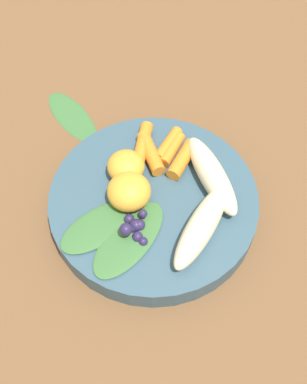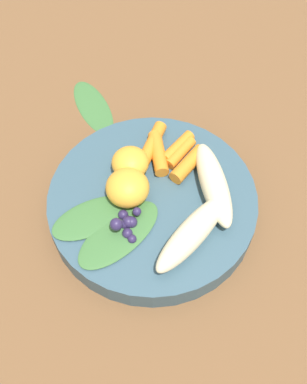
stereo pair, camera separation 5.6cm
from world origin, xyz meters
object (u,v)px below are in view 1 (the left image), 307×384
object	(u,v)px
banana_peeled_left	(212,175)
kale_leaf_stray	(72,115)
orange_segment_near	(129,191)
banana_peeled_right	(202,226)
bowl	(153,203)

from	to	relation	value
banana_peeled_left	kale_leaf_stray	size ratio (longest dim) A/B	1.06
banana_peeled_left	orange_segment_near	bearing A→B (deg)	83.35
banana_peeled_left	kale_leaf_stray	bearing A→B (deg)	32.64
banana_peeled_left	banana_peeled_right	distance (m)	0.07
kale_leaf_stray	banana_peeled_left	bearing A→B (deg)	-161.96
bowl	banana_peeled_left	world-z (taller)	banana_peeled_left
banana_peeled_left	orange_segment_near	xyz separation A→B (m)	(-0.01, 0.10, 0.00)
banana_peeled_left	kale_leaf_stray	xyz separation A→B (m)	(0.17, 0.16, -0.04)
orange_segment_near	kale_leaf_stray	bearing A→B (deg)	18.06
kale_leaf_stray	orange_segment_near	bearing A→B (deg)	172.78
kale_leaf_stray	bowl	bearing A→B (deg)	-179.16
banana_peeled_right	banana_peeled_left	bearing A→B (deg)	16.15
banana_peeled_left	kale_leaf_stray	distance (m)	0.24
banana_peeled_left	orange_segment_near	size ratio (longest dim) A/B	2.35
banana_peeled_right	kale_leaf_stray	xyz separation A→B (m)	(0.24, 0.13, -0.04)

